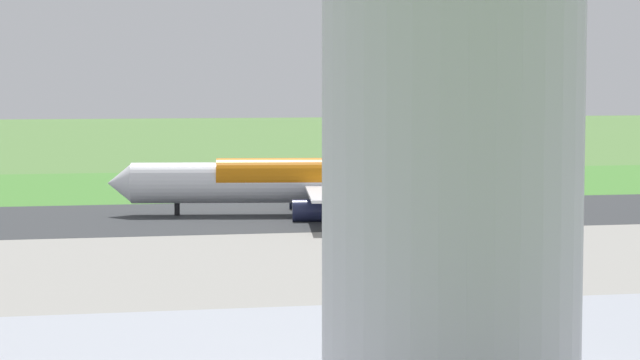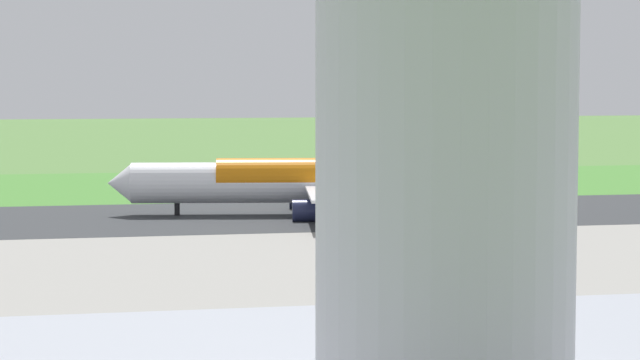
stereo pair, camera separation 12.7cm
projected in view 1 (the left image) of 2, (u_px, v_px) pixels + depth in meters
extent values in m
plane|color=#547F3D|center=(324.00, 215.00, 164.03)|extent=(800.00, 800.00, 0.00)
cube|color=#2D3033|center=(324.00, 215.00, 164.03)|extent=(600.00, 36.76, 0.06)
cube|color=gray|center=(504.00, 305.00, 98.56)|extent=(440.00, 110.00, 0.05)
cube|color=#478534|center=(274.00, 189.00, 201.87)|extent=(600.00, 80.00, 0.04)
cylinder|color=white|center=(320.00, 182.00, 163.58)|extent=(48.23, 12.57, 5.20)
cone|color=white|center=(119.00, 183.00, 162.34)|extent=(3.73, 5.35, 4.94)
cone|color=white|center=(515.00, 177.00, 164.76)|extent=(4.14, 4.91, 4.42)
cube|color=orange|center=(484.00, 127.00, 164.04)|extent=(5.61, 1.36, 9.00)
cube|color=white|center=(492.00, 179.00, 159.07)|extent=(5.35, 9.51, 0.36)
cube|color=white|center=(477.00, 172.00, 170.02)|extent=(5.35, 9.51, 0.36)
cube|color=white|center=(333.00, 193.00, 152.71)|extent=(9.34, 22.66, 0.35)
cube|color=white|center=(323.00, 179.00, 174.61)|extent=(9.34, 22.66, 0.35)
cylinder|color=#23284C|center=(311.00, 211.00, 156.27)|extent=(4.88, 3.46, 2.80)
cylinder|color=#23284C|center=(306.00, 199.00, 171.20)|extent=(4.88, 3.46, 2.80)
cylinder|color=black|center=(177.00, 202.00, 162.89)|extent=(0.70, 0.70, 3.42)
cylinder|color=black|center=(346.00, 205.00, 159.94)|extent=(0.70, 0.70, 3.42)
cylinder|color=black|center=(341.00, 199.00, 167.90)|extent=(0.70, 0.70, 3.42)
cylinder|color=orange|center=(320.00, 178.00, 163.54)|extent=(26.89, 9.25, 5.23)
cylinder|color=slate|center=(251.00, 181.00, 204.84)|extent=(0.10, 0.10, 2.26)
cube|color=red|center=(251.00, 172.00, 204.74)|extent=(0.60, 0.04, 0.60)
cone|color=orange|center=(207.00, 187.00, 202.97)|extent=(0.40, 0.40, 0.55)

